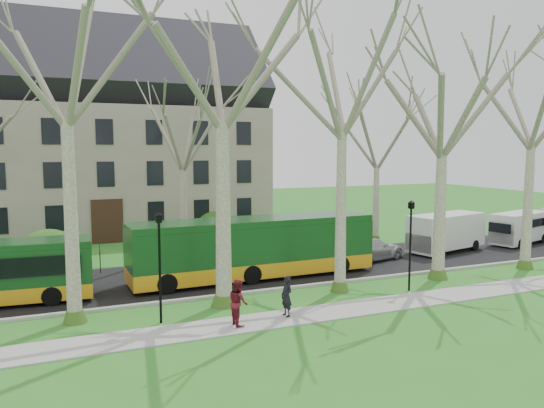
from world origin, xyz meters
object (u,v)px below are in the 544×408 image
(bus_follow, at_px, (254,247))
(pedestrian_b, at_px, (238,302))
(pedestrian_a, at_px, (287,296))
(sedan, at_px, (370,249))
(van_a, at_px, (446,233))
(van_b, at_px, (520,228))

(bus_follow, relative_size, pedestrian_b, 7.29)
(pedestrian_a, bearing_deg, bus_follow, 160.10)
(bus_follow, relative_size, pedestrian_a, 7.84)
(sedan, height_order, pedestrian_b, pedestrian_b)
(van_a, height_order, van_b, van_a)
(van_a, distance_m, pedestrian_a, 17.30)
(sedan, xyz_separation_m, pedestrian_a, (-9.15, -7.78, 0.12))
(bus_follow, bearing_deg, van_b, 3.42)
(sedan, bearing_deg, pedestrian_a, 114.91)
(sedan, relative_size, van_b, 0.95)
(pedestrian_a, distance_m, pedestrian_b, 2.18)
(van_a, height_order, pedestrian_a, van_a)
(van_b, height_order, pedestrian_a, van_b)
(bus_follow, bearing_deg, pedestrian_a, -101.10)
(sedan, height_order, van_a, van_a)
(bus_follow, height_order, sedan, bus_follow)
(sedan, height_order, van_b, van_b)
(van_a, bearing_deg, pedestrian_a, -164.74)
(sedan, bearing_deg, van_a, -102.61)
(bus_follow, height_order, van_b, bus_follow)
(bus_follow, distance_m, sedan, 8.16)
(van_a, bearing_deg, sedan, 170.24)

